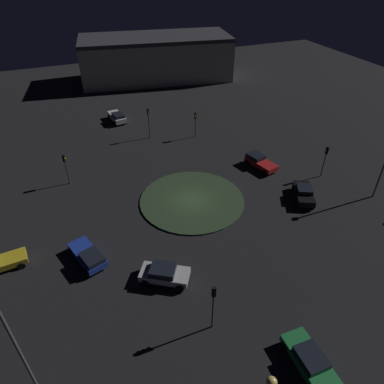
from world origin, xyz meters
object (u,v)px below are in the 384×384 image
object	(u,v)px
traffic_light_north	(325,156)
traffic_light_west	(148,118)
car_silver	(164,274)
traffic_light_northwest	(195,120)
traffic_light_southwest	(65,163)
car_green	(310,361)
car_red	(260,162)
streetlamp_southeast	(13,339)
store_building	(156,58)
car_black	(304,193)
car_white	(117,117)
traffic_light_east	(213,300)
car_blue	(88,256)

from	to	relation	value
traffic_light_north	traffic_light_west	xyz separation A→B (m)	(-17.83, -16.51, 0.26)
car_silver	traffic_light_north	world-z (taller)	traffic_light_north
traffic_light_northwest	traffic_light_southwest	bearing A→B (deg)	-49.36
traffic_light_north	car_green	bearing A→B (deg)	54.19
car_silver	traffic_light_north	size ratio (longest dim) A/B	1.11
car_red	streetlamp_southeast	bearing A→B (deg)	-70.36
traffic_light_west	store_building	bearing A→B (deg)	160.41
car_green	car_red	distance (m)	26.06
car_silver	traffic_light_northwest	size ratio (longest dim) A/B	1.19
car_black	car_white	xyz separation A→B (m)	(-28.28, -14.82, 0.01)
store_building	traffic_light_northwest	bearing A→B (deg)	93.87
car_green	store_building	world-z (taller)	store_building
car_white	store_building	world-z (taller)	store_building
car_green	car_white	size ratio (longest dim) A/B	1.02
car_green	traffic_light_east	bearing A→B (deg)	43.48
car_silver	streetlamp_southeast	xyz separation A→B (m)	(5.53, -10.45, 4.90)
car_white	traffic_light_east	bearing A→B (deg)	170.92
traffic_light_northwest	traffic_light_east	size ratio (longest dim) A/B	0.84
car_green	streetlamp_southeast	world-z (taller)	streetlamp_southeast
traffic_light_northwest	streetlamp_southeast	distance (m)	37.48
car_blue	traffic_light_north	xyz separation A→B (m)	(-3.70, 28.56, 2.15)
car_white	streetlamp_southeast	world-z (taller)	streetlamp_southeast
car_blue	car_white	world-z (taller)	car_white
car_black	car_silver	world-z (taller)	car_black
car_black	traffic_light_southwest	xyz separation A→B (m)	(-12.99, -23.90, 1.98)
car_silver	traffic_light_west	size ratio (longest dim) A/B	1.01
car_blue	traffic_light_northwest	world-z (taller)	traffic_light_northwest
traffic_light_east	streetlamp_southeast	world-z (taller)	streetlamp_southeast
car_red	traffic_light_southwest	distance (m)	23.61
traffic_light_north	streetlamp_southeast	bearing A→B (deg)	26.94
store_building	car_silver	bearing A→B (deg)	82.99
car_green	car_blue	world-z (taller)	car_green
traffic_light_northwest	traffic_light_east	bearing A→B (deg)	3.61
traffic_light_north	traffic_light_southwest	bearing A→B (deg)	-14.57
car_red	store_building	world-z (taller)	store_building
car_silver	traffic_light_north	distance (m)	24.46
car_green	traffic_light_northwest	size ratio (longest dim) A/B	1.21
store_building	car_red	bearing A→B (deg)	102.09
car_red	traffic_light_north	world-z (taller)	traffic_light_north
car_green	car_white	bearing A→B (deg)	5.58
car_black	car_blue	bearing A→B (deg)	-61.16
store_building	car_white	bearing A→B (deg)	65.53
traffic_light_southwest	car_blue	bearing A→B (deg)	-53.89
car_black	car_white	bearing A→B (deg)	-125.08
car_green	traffic_light_southwest	bearing A→B (deg)	24.45
car_silver	traffic_light_west	bearing A→B (deg)	-71.59
car_white	traffic_light_southwest	bearing A→B (deg)	142.20
car_blue	car_silver	world-z (taller)	car_silver
car_red	car_white	bearing A→B (deg)	-160.21
traffic_light_southwest	traffic_light_west	size ratio (longest dim) A/B	0.87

